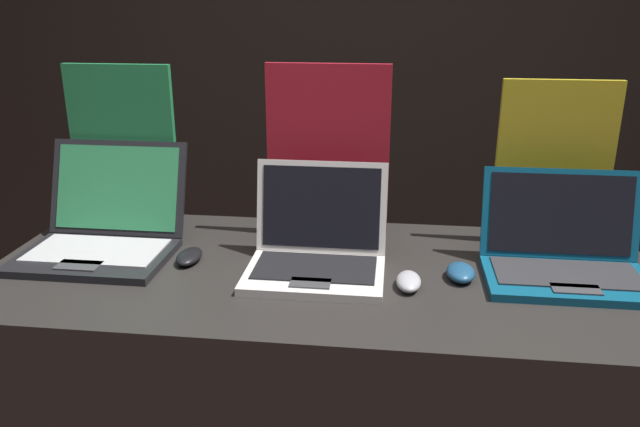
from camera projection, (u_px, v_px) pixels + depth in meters
The scene contains 11 objects.
wall_back at pixel (363, 42), 3.03m from camera, with size 8.00×0.05×2.80m.
display_counter at pixel (321, 426), 1.74m from camera, with size 1.69×0.73×0.96m.
laptop_front at pixel (104, 229), 1.68m from camera, with size 0.39×0.37×0.27m.
mouse_front at pixel (189, 256), 1.62m from camera, with size 0.06×0.11×0.03m.
promo_stand_front at pixel (124, 153), 1.79m from camera, with size 0.31×0.07×0.48m.
laptop_middle at pixel (317, 247), 1.56m from camera, with size 0.34×0.30×0.26m.
mouse_middle at pixel (409, 281), 1.48m from camera, with size 0.06×0.11×0.03m.
promo_stand_middle at pixel (328, 157), 1.73m from camera, with size 0.34×0.07×0.49m.
laptop_back at pixel (565, 254), 1.53m from camera, with size 0.39×0.29×0.24m.
mouse_back at pixel (461, 272), 1.52m from camera, with size 0.07×0.11×0.03m.
promo_stand_back at pixel (553, 169), 1.67m from camera, with size 0.30×0.07×0.45m.
Camera 1 is at (0.17, -1.07, 1.61)m, focal length 35.00 mm.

